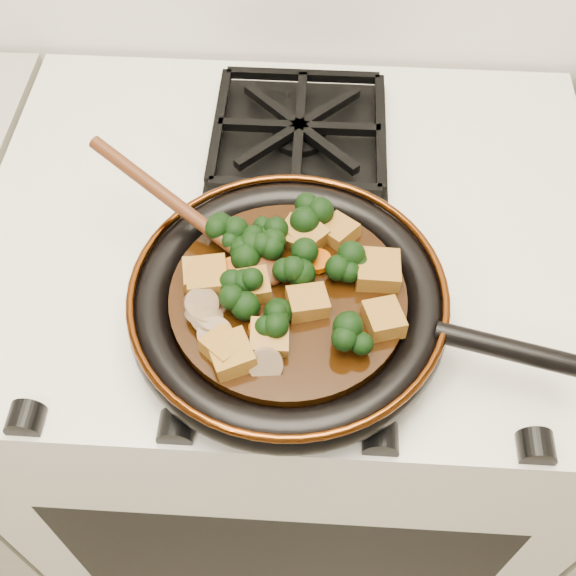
{
  "coord_description": "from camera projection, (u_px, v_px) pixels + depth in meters",
  "views": [
    {
      "loc": [
        0.03,
        1.12,
        1.56
      ],
      "look_at": [
        0.0,
        1.54,
        0.97
      ],
      "focal_mm": 45.0,
      "sensor_mm": 36.0,
      "label": 1
    }
  ],
  "objects": [
    {
      "name": "stove",
      "position": [
        292.0,
        392.0,
        1.24
      ],
      "size": [
        0.76,
        0.6,
        0.9
      ],
      "primitive_type": "cube",
      "color": "beige",
      "rests_on": "ground"
    },
    {
      "name": "burner_grate_front",
      "position": [
        286.0,
        310.0,
        0.78
      ],
      "size": [
        0.23,
        0.23,
        0.03
      ],
      "primitive_type": null,
      "color": "black",
      "rests_on": "stove"
    },
    {
      "name": "burner_grate_back",
      "position": [
        299.0,
        132.0,
        0.94
      ],
      "size": [
        0.23,
        0.23,
        0.03
      ],
      "primitive_type": null,
      "color": "black",
      "rests_on": "stove"
    },
    {
      "name": "skillet",
      "position": [
        290.0,
        303.0,
        0.75
      ],
      "size": [
        0.45,
        0.33,
        0.05
      ],
      "rotation": [
        0.0,
        0.0,
        -0.23
      ],
      "color": "black",
      "rests_on": "burner_grate_front"
    },
    {
      "name": "braising_sauce",
      "position": [
        288.0,
        300.0,
        0.74
      ],
      "size": [
        0.24,
        0.24,
        0.02
      ],
      "primitive_type": "cylinder",
      "color": "black",
      "rests_on": "skillet"
    },
    {
      "name": "tofu_cube_0",
      "position": [
        308.0,
        303.0,
        0.72
      ],
      "size": [
        0.05,
        0.04,
        0.03
      ],
      "primitive_type": "cube",
      "rotation": [
        -0.05,
        0.07,
        0.26
      ],
      "color": "olive",
      "rests_on": "braising_sauce"
    },
    {
      "name": "tofu_cube_1",
      "position": [
        306.0,
        234.0,
        0.77
      ],
      "size": [
        0.05,
        0.05,
        0.03
      ],
      "primitive_type": "cube",
      "rotation": [
        -0.11,
        -0.03,
        2.34
      ],
      "color": "olive",
      "rests_on": "braising_sauce"
    },
    {
      "name": "tofu_cube_2",
      "position": [
        224.0,
        347.0,
        0.69
      ],
      "size": [
        0.05,
        0.05,
        0.03
      ],
      "primitive_type": "cube",
      "rotation": [
        0.1,
        0.08,
        2.43
      ],
      "color": "olive",
      "rests_on": "braising_sauce"
    },
    {
      "name": "tofu_cube_3",
      "position": [
        251.0,
        287.0,
        0.73
      ],
      "size": [
        0.05,
        0.04,
        0.02
      ],
      "primitive_type": "cube",
      "rotation": [
        -0.04,
        0.04,
        1.8
      ],
      "color": "olive",
      "rests_on": "braising_sauce"
    },
    {
      "name": "tofu_cube_4",
      "position": [
        201.0,
        275.0,
        0.74
      ],
      "size": [
        0.04,
        0.04,
        0.03
      ],
      "primitive_type": "cube",
      "rotation": [
        0.07,
        0.11,
        0.2
      ],
      "color": "olive",
      "rests_on": "braising_sauce"
    },
    {
      "name": "tofu_cube_5",
      "position": [
        298.0,
        235.0,
        0.77
      ],
      "size": [
        0.05,
        0.05,
        0.03
      ],
      "primitive_type": "cube",
      "rotation": [
        -0.09,
        -0.08,
        1.13
      ],
      "color": "olive",
      "rests_on": "braising_sauce"
    },
    {
      "name": "tofu_cube_6",
      "position": [
        384.0,
        319.0,
        0.71
      ],
      "size": [
        0.05,
        0.05,
        0.03
      ],
      "primitive_type": "cube",
      "rotation": [
        0.03,
        0.07,
        1.88
      ],
      "color": "olive",
      "rests_on": "braising_sauce"
    },
    {
      "name": "tofu_cube_7",
      "position": [
        207.0,
        278.0,
        0.74
      ],
      "size": [
        0.05,
        0.05,
        0.02
      ],
      "primitive_type": "cube",
      "rotation": [
        -0.04,
        0.0,
        0.2
      ],
      "color": "olive",
      "rests_on": "braising_sauce"
    },
    {
      "name": "tofu_cube_8",
      "position": [
        269.0,
        338.0,
        0.7
      ],
      "size": [
        0.04,
        0.04,
        0.03
      ],
      "primitive_type": "cube",
      "rotation": [
        0.07,
        0.08,
        0.05
      ],
      "color": "olive",
      "rests_on": "braising_sauce"
    },
    {
      "name": "tofu_cube_9",
      "position": [
        338.0,
        232.0,
        0.77
      ],
      "size": [
        0.05,
        0.05,
        0.02
      ],
      "primitive_type": "cube",
      "rotation": [
        0.01,
        0.11,
        2.42
      ],
      "color": "olive",
      "rests_on": "braising_sauce"
    },
    {
      "name": "tofu_cube_10",
      "position": [
        378.0,
        271.0,
        0.74
      ],
      "size": [
        0.05,
        0.05,
        0.03
      ],
      "primitive_type": "cube",
      "rotation": [
        0.04,
        0.03,
        1.58
      ],
      "color": "olive",
      "rests_on": "braising_sauce"
    },
    {
      "name": "tofu_cube_11",
      "position": [
        231.0,
        355.0,
        0.68
      ],
      "size": [
        0.05,
        0.06,
        0.03
      ],
      "primitive_type": "cube",
      "rotation": [
        -0.09,
        -0.06,
        0.43
      ],
      "color": "olive",
      "rests_on": "braising_sauce"
    },
    {
      "name": "broccoli_floret_0",
      "position": [
        274.0,
        245.0,
        0.76
      ],
      "size": [
        0.08,
        0.08,
        0.06
      ],
      "primitive_type": null,
      "rotation": [
        -0.1,
        0.11,
        1.98
      ],
      "color": "black",
      "rests_on": "braising_sauce"
    },
    {
      "name": "broccoli_floret_1",
      "position": [
        263.0,
        234.0,
        0.77
      ],
      "size": [
        0.07,
        0.07,
        0.06
      ],
      "primitive_type": null,
      "rotation": [
        0.1,
        -0.16,
        1.5
      ],
      "color": "black",
      "rests_on": "braising_sauce"
    },
    {
      "name": "broccoli_floret_2",
      "position": [
        292.0,
        265.0,
        0.74
      ],
      "size": [
        0.08,
        0.09,
        0.07
      ],
      "primitive_type": null,
      "rotation": [
        -0.11,
        -0.18,
        2.72
      ],
      "color": "black",
      "rests_on": "braising_sauce"
    },
    {
      "name": "broccoli_floret_3",
      "position": [
        227.0,
        233.0,
        0.77
      ],
      "size": [
        0.08,
        0.09,
        0.07
      ],
      "primitive_type": null,
      "rotation": [
        0.13,
        -0.08,
        0.73
      ],
      "color": "black",
      "rests_on": "braising_sauce"
    },
    {
      "name": "broccoli_floret_4",
      "position": [
        237.0,
        295.0,
        0.72
      ],
      "size": [
        0.07,
        0.07,
        0.07
      ],
      "primitive_type": null,
      "rotation": [
        -0.09,
        -0.11,
        1.47
      ],
      "color": "black",
      "rests_on": "braising_sauce"
    },
    {
      "name": "broccoli_floret_5",
      "position": [
        349.0,
        268.0,
        0.74
      ],
      "size": [
        0.08,
        0.08,
        0.06
      ],
      "primitive_type": null,
      "rotation": [
        -0.11,
        -0.04,
        2.12
      ],
      "color": "black",
      "rests_on": "braising_sauce"
    },
    {
      "name": "broccoli_floret_6",
      "position": [
        270.0,
        321.0,
        0.7
      ],
      "size": [
        0.08,
        0.08,
        0.06
      ],
      "primitive_type": null,
      "rotation": [
        -0.08,
        -0.15,
        2.83
      ],
      "color": "black",
      "rests_on": "braising_sauce"
    },
    {
      "name": "broccoli_floret_7",
      "position": [
        351.0,
        337.0,
        0.69
      ],
      "size": [
        0.09,
        0.09,
        0.08
      ],
      "primitive_type": null,
      "rotation": [
        0.25,
        0.14,
        2.09
      ],
      "color": "black",
      "rests_on": "braising_sauce"
    },
    {
      "name": "broccoli_floret_8",
      "position": [
        314.0,
        220.0,
        0.78
      ],
      "size": [
        0.08,
        0.09,
        0.06
      ],
      "primitive_type": null,
      "rotation": [
        0.09,
        0.06,
        2.5
      ],
      "color": "black",
      "rests_on": "braising_sauce"
    },
    {
      "name": "broccoli_floret_9",
      "position": [
        243.0,
        250.0,
        0.76
      ],
      "size": [
        0.09,
        0.09,
        0.07
      ],
      "primitive_type": null,
      "rotation": [
        -0.17,
        0.24,
        0.74
      ],
      "color": "black",
      "rests_on": "braising_sauce"
    },
    {
      "name": "carrot_coin_0",
      "position": [
        248.0,
        296.0,
        0.73
      ],
      "size": [
        0.03,
        0.03,
        0.02
      ],
      "primitive_type": "cylinder",
      "rotation": [
        0.11,
        -0.28,
        0.0
      ],
      "color": "#A94404",
      "rests_on": "braising_sauce"
    },
    {
      "name": "carrot_coin_1",
      "position": [
        316.0,
        261.0,
        0.75
      ],
      "size": [
        0.03,
        0.03,
        0.01
      ],
      "primitive_type": "cylinder",
      "rotation": [
        -0.11,
        -0.07,
        0.0
      ],
      "color": "#A94404",
      "rests_on": "braising_sauce"
    },
    {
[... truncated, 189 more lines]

